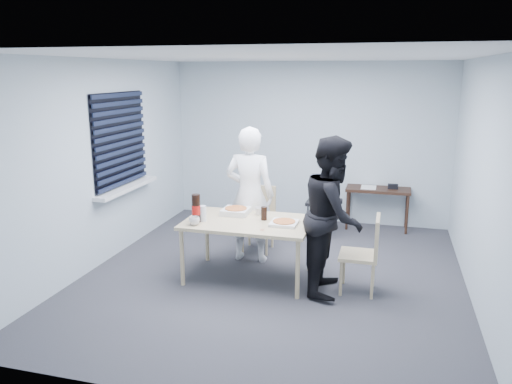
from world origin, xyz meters
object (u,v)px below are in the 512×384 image
(chair_far, at_px, (259,213))
(chair_right, at_px, (367,249))
(stool, at_px, (320,208))
(soda_bottle, at_px, (196,209))
(mug_a, at_px, (194,221))
(backpack, at_px, (321,189))
(dining_table, at_px, (248,226))
(person_white, at_px, (250,195))
(person_black, at_px, (333,215))
(mug_b, at_px, (259,211))
(side_table, at_px, (378,193))

(chair_far, xyz_separation_m, chair_right, (1.53, -1.08, 0.00))
(chair_far, bearing_deg, stool, 45.89)
(soda_bottle, bearing_deg, mug_a, -77.80)
(stool, distance_m, backpack, 0.30)
(dining_table, height_order, person_white, person_white)
(stool, bearing_deg, person_black, -77.95)
(person_black, bearing_deg, mug_b, 69.34)
(dining_table, xyz_separation_m, side_table, (1.43, 2.42, -0.08))
(chair_far, height_order, backpack, backpack)
(side_table, xyz_separation_m, mug_a, (-1.98, -2.74, 0.19))
(chair_right, bearing_deg, dining_table, 178.34)
(dining_table, relative_size, backpack, 3.71)
(dining_table, relative_size, soda_bottle, 4.51)
(backpack, bearing_deg, soda_bottle, -106.10)
(side_table, relative_size, backpack, 2.47)
(mug_b, bearing_deg, dining_table, -101.38)
(dining_table, distance_m, mug_b, 0.31)
(person_black, relative_size, backpack, 4.44)
(dining_table, height_order, person_black, person_black)
(person_black, height_order, side_table, person_black)
(soda_bottle, bearing_deg, person_white, 61.32)
(chair_far, xyz_separation_m, person_black, (1.14, -1.11, 0.37))
(backpack, relative_size, mug_a, 3.24)
(side_table, bearing_deg, chair_far, -138.62)
(chair_far, bearing_deg, backpack, 45.44)
(mug_a, height_order, mug_b, mug_a)
(dining_table, distance_m, chair_far, 1.06)
(person_black, bearing_deg, side_table, -9.60)
(dining_table, bearing_deg, backpack, 71.37)
(stool, distance_m, mug_a, 2.44)
(stool, distance_m, mug_b, 1.65)
(mug_b, bearing_deg, person_white, 123.36)
(chair_right, distance_m, backpack, 2.01)
(person_black, height_order, backpack, person_black)
(chair_far, relative_size, soda_bottle, 2.71)
(backpack, bearing_deg, person_white, -107.48)
(side_table, height_order, soda_bottle, soda_bottle)
(chair_far, distance_m, mug_b, 0.82)
(dining_table, xyz_separation_m, mug_b, (0.06, 0.28, 0.11))
(dining_table, bearing_deg, person_black, -4.15)
(person_white, bearing_deg, backpack, -122.24)
(side_table, height_order, mug_b, mug_b)
(person_white, bearing_deg, side_table, -130.90)
(chair_right, relative_size, backpack, 2.23)
(dining_table, distance_m, soda_bottle, 0.65)
(chair_far, relative_size, mug_b, 8.90)
(person_white, distance_m, side_table, 2.43)
(chair_right, bearing_deg, side_table, 89.08)
(side_table, xyz_separation_m, stool, (-0.82, -0.61, -0.14))
(mug_b, relative_size, soda_bottle, 0.30)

